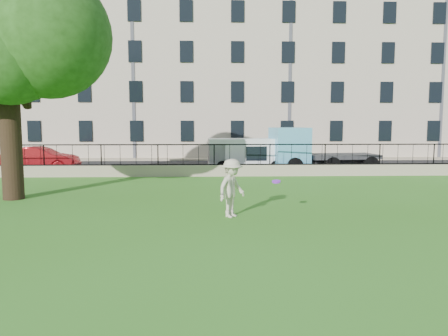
{
  "coord_description": "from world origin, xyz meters",
  "views": [
    {
      "loc": [
        -0.33,
        -11.3,
        2.92
      ],
      "look_at": [
        0.22,
        3.5,
        1.35
      ],
      "focal_mm": 35.0,
      "sensor_mm": 36.0,
      "label": 1
    }
  ],
  "objects_px": {
    "tree": "(2,23)",
    "white_van": "(247,155)",
    "frisbee": "(276,182)",
    "red_sedan": "(40,159)",
    "blue_truck": "(323,149)",
    "man": "(232,188)"
  },
  "relations": [
    {
      "from": "tree",
      "to": "frisbee",
      "type": "bearing_deg",
      "value": -19.65
    },
    {
      "from": "tree",
      "to": "blue_truck",
      "type": "xyz_separation_m",
      "value": [
        14.33,
        9.03,
        -5.23
      ]
    },
    {
      "from": "man",
      "to": "white_van",
      "type": "height_order",
      "value": "white_van"
    },
    {
      "from": "white_van",
      "to": "blue_truck",
      "type": "distance_m",
      "value": 4.51
    },
    {
      "from": "blue_truck",
      "to": "frisbee",
      "type": "bearing_deg",
      "value": -118.21
    },
    {
      "from": "tree",
      "to": "blue_truck",
      "type": "distance_m",
      "value": 17.72
    },
    {
      "from": "tree",
      "to": "frisbee",
      "type": "distance_m",
      "value": 11.55
    },
    {
      "from": "frisbee",
      "to": "red_sedan",
      "type": "bearing_deg",
      "value": 133.32
    },
    {
      "from": "man",
      "to": "blue_truck",
      "type": "height_order",
      "value": "blue_truck"
    },
    {
      "from": "red_sedan",
      "to": "blue_truck",
      "type": "relative_size",
      "value": 0.72
    },
    {
      "from": "man",
      "to": "red_sedan",
      "type": "xyz_separation_m",
      "value": [
        -10.59,
        12.75,
        -0.17
      ]
    },
    {
      "from": "man",
      "to": "blue_truck",
      "type": "bearing_deg",
      "value": 13.98
    },
    {
      "from": "red_sedan",
      "to": "white_van",
      "type": "height_order",
      "value": "white_van"
    },
    {
      "from": "tree",
      "to": "white_van",
      "type": "bearing_deg",
      "value": 42.58
    },
    {
      "from": "tree",
      "to": "white_van",
      "type": "xyz_separation_m",
      "value": [
        9.83,
        9.03,
        -5.55
      ]
    },
    {
      "from": "red_sedan",
      "to": "blue_truck",
      "type": "bearing_deg",
      "value": -90.9
    },
    {
      "from": "tree",
      "to": "red_sedan",
      "type": "bearing_deg",
      "value": 104.35
    },
    {
      "from": "tree",
      "to": "red_sedan",
      "type": "height_order",
      "value": "tree"
    },
    {
      "from": "tree",
      "to": "red_sedan",
      "type": "distance_m",
      "value": 11.18
    },
    {
      "from": "white_van",
      "to": "blue_truck",
      "type": "xyz_separation_m",
      "value": [
        4.5,
        0.0,
        0.32
      ]
    },
    {
      "from": "frisbee",
      "to": "white_van",
      "type": "bearing_deg",
      "value": 88.95
    },
    {
      "from": "frisbee",
      "to": "red_sedan",
      "type": "xyz_separation_m",
      "value": [
        -11.97,
        12.69,
        -0.36
      ]
    }
  ]
}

